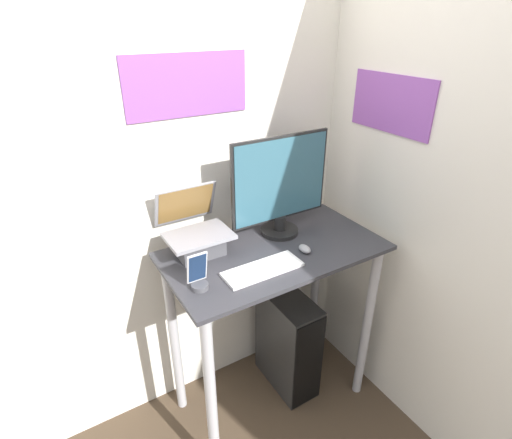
% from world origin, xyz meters
% --- Properties ---
extents(ground_plane, '(12.00, 12.00, 0.00)m').
position_xyz_m(ground_plane, '(0.00, 0.00, 0.00)').
color(ground_plane, '#473828').
extents(wall_back, '(6.00, 0.06, 2.60)m').
position_xyz_m(wall_back, '(-0.00, 0.62, 1.30)').
color(wall_back, silver).
rests_on(wall_back, ground_plane).
extents(wall_side_right, '(0.06, 6.00, 2.60)m').
position_xyz_m(wall_side_right, '(0.59, 0.00, 1.30)').
color(wall_side_right, silver).
rests_on(wall_side_right, ground_plane).
extents(desk, '(1.01, 0.54, 0.98)m').
position_xyz_m(desk, '(0.00, 0.27, 0.75)').
color(desk, '#333338').
rests_on(desk, ground_plane).
extents(laptop, '(0.28, 0.27, 0.29)m').
position_xyz_m(laptop, '(-0.31, 0.43, 1.06)').
color(laptop, '#4C4C51').
rests_on(laptop, desk).
extents(monitor, '(0.51, 0.18, 0.48)m').
position_xyz_m(monitor, '(0.11, 0.39, 1.21)').
color(monitor, black).
rests_on(monitor, desk).
extents(keyboard, '(0.34, 0.12, 0.02)m').
position_xyz_m(keyboard, '(-0.14, 0.15, 0.99)').
color(keyboard, white).
rests_on(keyboard, desk).
extents(mouse, '(0.04, 0.07, 0.03)m').
position_xyz_m(mouse, '(0.10, 0.18, 0.99)').
color(mouse, '#99999E').
rests_on(mouse, desk).
extents(cell_phone, '(0.08, 0.07, 0.16)m').
position_xyz_m(cell_phone, '(-0.41, 0.18, 1.03)').
color(cell_phone, '#4C4C51').
rests_on(cell_phone, desk).
extents(computer_tower, '(0.19, 0.39, 0.60)m').
position_xyz_m(computer_tower, '(0.14, 0.32, 0.30)').
color(computer_tower, black).
rests_on(computer_tower, ground_plane).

